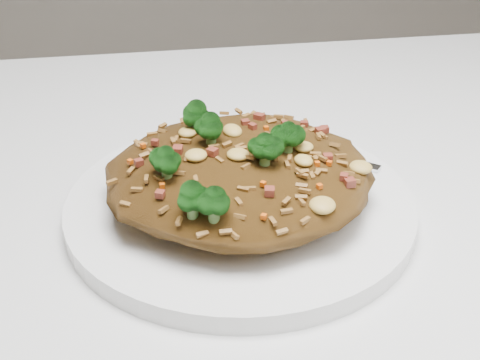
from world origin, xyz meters
name	(u,v)px	position (x,y,z in m)	size (l,w,h in m)	color
plate	(240,206)	(0.06, 0.05, 0.76)	(0.25, 0.25, 0.01)	white
fried_rice	(239,165)	(0.06, 0.05, 0.79)	(0.19, 0.17, 0.06)	brown
fork	(294,146)	(0.11, 0.12, 0.77)	(0.13, 0.12, 0.00)	silver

